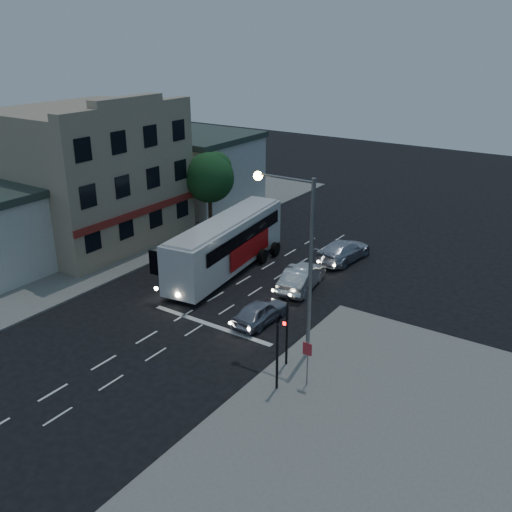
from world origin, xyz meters
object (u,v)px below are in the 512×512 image
Objects in this scene: car_sedan_a at (302,277)px; street_tree at (209,175)px; traffic_signal_main at (287,322)px; car_suv at (260,311)px; tour_bus at (226,243)px; car_sedan_b at (343,251)px; traffic_signal_side at (277,344)px; regulatory_sign at (307,357)px; streetlight at (299,246)px.

street_tree reaches higher than car_sedan_a.
car_suv is at bearing 139.35° from traffic_signal_main.
car_sedan_b is at bearing 39.44° from tour_bus.
car_sedan_a reaches higher than car_sedan_b.
regulatory_sign is at bearing 43.92° from traffic_signal_side.
car_sedan_a is 9.25m from traffic_signal_main.
traffic_signal_side is at bearing 131.80° from car_suv.
streetlight is 1.45× the size of street_tree.
tour_bus is 3.13× the size of car_suv.
traffic_signal_main is at bearing 140.99° from car_suv.
streetlight is at bearing 110.48° from car_sedan_b.
regulatory_sign is (5.53, -9.27, 0.82)m from car_sedan_a.
car_suv is at bearing 96.14° from car_sedan_b.
street_tree is (-11.98, 5.99, 3.72)m from car_sedan_a.
regulatory_sign is 0.35× the size of street_tree.
traffic_signal_side is at bearing 110.55° from car_sedan_b.
traffic_signal_main is at bearing -47.20° from tour_bus.
car_sedan_b is 1.25× the size of traffic_signal_main.
tour_bus is 2.99× the size of traffic_signal_main.
streetlight reaches higher than car_suv.
regulatory_sign is at bearing -30.84° from traffic_signal_main.
car_sedan_b is 14.60m from traffic_signal_main.
traffic_signal_main is (3.83, -8.25, 1.65)m from car_sedan_a.
streetlight is at bearing 155.52° from car_suv.
tour_bus reaches higher than car_sedan_a.
car_sedan_b is at bearing 105.44° from traffic_signal_side.
traffic_signal_side reaches higher than regulatory_sign.
car_sedan_a is (-0.31, 5.23, 0.11)m from car_suv.
streetlight reaches higher than traffic_signal_side.
traffic_signal_side is at bearing -51.51° from tour_bus.
tour_bus is 11.88m from streetlight.
traffic_signal_main is 21.38m from street_tree.
traffic_signal_side reaches higher than tour_bus.
streetlight is (3.26, -1.60, 5.07)m from car_suv.
streetlight reaches higher than street_tree.
traffic_signal_side is 1.61m from regulatory_sign.
street_tree reaches higher than car_sedan_b.
regulatory_sign is (1.00, 0.96, -0.82)m from traffic_signal_side.
street_tree is (-17.51, 15.26, 2.90)m from regulatory_sign.
traffic_signal_side reaches higher than car_suv.
streetlight reaches higher than regulatory_sign.
street_tree is (-6.34, 6.32, 2.51)m from tour_bus.
car_sedan_a is 0.76× the size of street_tree.
traffic_signal_side is (4.42, -16.00, 1.68)m from car_sedan_b.
car_suv is 0.77× the size of car_sedan_b.
car_suv is at bearing -42.41° from street_tree.
regulatory_sign is at bearing 143.92° from car_suv.
tour_bus is at bearing -5.72° from car_sedan_a.
streetlight is at bearing 128.75° from regulatory_sign.
tour_bus is 14.20m from traffic_signal_side.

